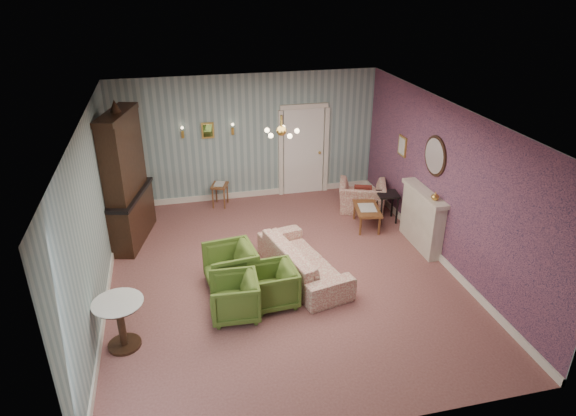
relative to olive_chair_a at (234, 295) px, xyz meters
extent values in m
plane|color=#8D5852|center=(0.99, 1.00, -0.38)|extent=(7.00, 7.00, 0.00)
plane|color=white|center=(0.99, 1.00, 2.52)|extent=(7.00, 7.00, 0.00)
plane|color=slate|center=(0.99, 4.50, 1.07)|extent=(6.00, 0.00, 6.00)
plane|color=slate|center=(0.99, -2.50, 1.07)|extent=(6.00, 0.00, 6.00)
plane|color=slate|center=(-2.01, 1.00, 1.07)|extent=(0.00, 7.00, 7.00)
plane|color=slate|center=(3.99, 1.00, 1.07)|extent=(0.00, 7.00, 7.00)
plane|color=#B45A69|center=(3.98, 1.00, 1.07)|extent=(0.00, 7.00, 7.00)
imported|color=#4A6624|center=(0.00, 0.00, 0.00)|extent=(0.73, 0.77, 0.76)
imported|color=#4A6624|center=(0.65, 0.19, -0.01)|extent=(0.72, 0.76, 0.75)
imported|color=#4A6624|center=(0.05, 0.84, 0.03)|extent=(0.85, 0.89, 0.83)
imported|color=#9F4540|center=(1.34, 0.87, 0.04)|extent=(1.09, 2.25, 0.84)
imported|color=#9F4540|center=(3.31, 3.17, 0.06)|extent=(1.18, 0.97, 0.88)
imported|color=gold|center=(3.83, 1.00, 0.86)|extent=(0.15, 0.15, 0.15)
cube|color=maroon|center=(3.26, 3.02, 0.10)|extent=(0.41, 0.28, 0.39)
camera|label=1|loc=(-0.69, -6.54, 4.61)|focal=31.75mm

